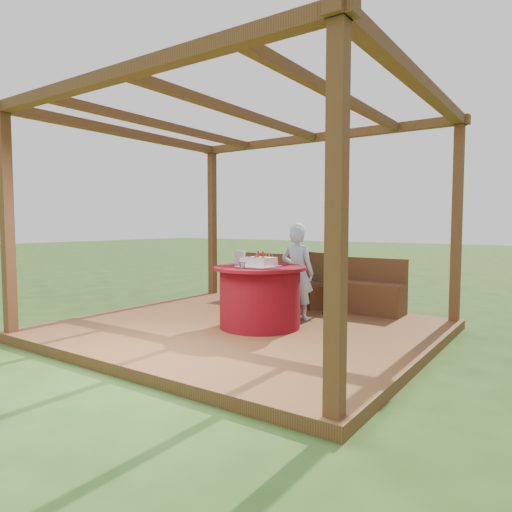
{
  "coord_description": "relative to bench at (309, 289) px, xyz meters",
  "views": [
    {
      "loc": [
        3.41,
        -4.65,
        1.42
      ],
      "look_at": [
        0.0,
        0.25,
        1.0
      ],
      "focal_mm": 32.0,
      "sensor_mm": 36.0,
      "label": 1
    }
  ],
  "objects": [
    {
      "name": "drinking_glass",
      "position": [
        0.2,
        -2.04,
        0.55
      ],
      "size": [
        0.1,
        0.1,
        0.08
      ],
      "primitive_type": "imported",
      "rotation": [
        0.0,
        0.0,
        -0.19
      ],
      "color": "white",
      "rests_on": "table"
    },
    {
      "name": "chair",
      "position": [
        0.3,
        -0.5,
        0.23
      ],
      "size": [
        0.58,
        0.58,
        0.89
      ],
      "color": "#392212",
      "rests_on": "deck"
    },
    {
      "name": "deck",
      "position": [
        0.0,
        -1.72,
        -0.32
      ],
      "size": [
        4.5,
        4.0,
        0.12
      ],
      "primitive_type": "cube",
      "color": "brown",
      "rests_on": "ground"
    },
    {
      "name": "pergola",
      "position": [
        0.0,
        -1.72,
        2.02
      ],
      "size": [
        4.5,
        4.0,
        2.72
      ],
      "color": "brown",
      "rests_on": "deck"
    },
    {
      "name": "birthday_cake",
      "position": [
        0.19,
        -1.68,
        0.56
      ],
      "size": [
        0.43,
        0.43,
        0.19
      ],
      "color": "white",
      "rests_on": "table"
    },
    {
      "name": "gift_bag",
      "position": [
        -0.17,
        -1.59,
        0.59
      ],
      "size": [
        0.14,
        0.12,
        0.18
      ],
      "primitive_type": "cube",
      "rotation": [
        0.0,
        0.0,
        0.35
      ],
      "color": "#DD8FC7",
      "rests_on": "table"
    },
    {
      "name": "table",
      "position": [
        0.21,
        -1.68,
        0.13
      ],
      "size": [
        1.16,
        1.16,
        0.77
      ],
      "color": "maroon",
      "rests_on": "deck"
    },
    {
      "name": "ground",
      "position": [
        0.0,
        -1.72,
        -0.38
      ],
      "size": [
        60.0,
        60.0,
        0.0
      ],
      "primitive_type": "plane",
      "color": "#254517",
      "rests_on": "ground"
    },
    {
      "name": "elderly_woman",
      "position": [
        0.35,
        -0.99,
        0.4
      ],
      "size": [
        0.49,
        0.34,
        1.32
      ],
      "color": "#8EACD2",
      "rests_on": "deck"
    },
    {
      "name": "bench",
      "position": [
        0.0,
        0.0,
        0.0
      ],
      "size": [
        3.0,
        0.42,
        0.8
      ],
      "color": "brown",
      "rests_on": "deck"
    }
  ]
}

